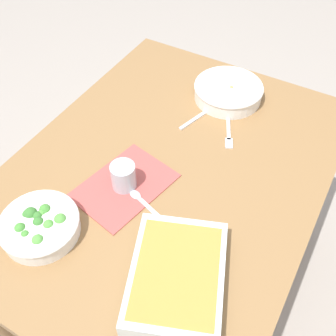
% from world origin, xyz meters
% --- Properties ---
extents(ground_plane, '(6.00, 6.00, 0.00)m').
position_xyz_m(ground_plane, '(0.00, 0.00, 0.00)').
color(ground_plane, '#9E9389').
extents(dining_table, '(1.20, 0.90, 0.74)m').
position_xyz_m(dining_table, '(0.00, 0.00, 0.65)').
color(dining_table, olive).
rests_on(dining_table, ground_plane).
extents(placemat, '(0.31, 0.25, 0.00)m').
position_xyz_m(placemat, '(-0.12, 0.08, 0.74)').
color(placemat, '#B24C47').
rests_on(placemat, dining_table).
extents(stew_bowl, '(0.24, 0.24, 0.06)m').
position_xyz_m(stew_bowl, '(0.40, -0.02, 0.77)').
color(stew_bowl, white).
rests_on(stew_bowl, dining_table).
extents(broccoli_bowl, '(0.21, 0.21, 0.06)m').
position_xyz_m(broccoli_bowl, '(-0.37, 0.18, 0.77)').
color(broccoli_bowl, white).
rests_on(broccoli_bowl, dining_table).
extents(baking_dish, '(0.36, 0.31, 0.06)m').
position_xyz_m(baking_dish, '(-0.31, -0.20, 0.77)').
color(baking_dish, silver).
rests_on(baking_dish, dining_table).
extents(drink_cup, '(0.07, 0.07, 0.08)m').
position_xyz_m(drink_cup, '(-0.12, 0.08, 0.78)').
color(drink_cup, '#B2BCC6').
rests_on(drink_cup, dining_table).
extents(spoon_by_stew, '(0.17, 0.07, 0.01)m').
position_xyz_m(spoon_by_stew, '(0.28, 0.02, 0.74)').
color(spoon_by_stew, silver).
rests_on(spoon_by_stew, dining_table).
extents(spoon_by_broccoli, '(0.18, 0.04, 0.01)m').
position_xyz_m(spoon_by_broccoli, '(-0.32, 0.17, 0.74)').
color(spoon_by_broccoli, silver).
rests_on(spoon_by_broccoli, dining_table).
extents(spoon_spare, '(0.07, 0.17, 0.01)m').
position_xyz_m(spoon_spare, '(-0.15, -0.01, 0.74)').
color(spoon_spare, silver).
rests_on(spoon_spare, dining_table).
extents(fork_on_table, '(0.17, 0.09, 0.01)m').
position_xyz_m(fork_on_table, '(0.23, -0.10, 0.74)').
color(fork_on_table, silver).
rests_on(fork_on_table, dining_table).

